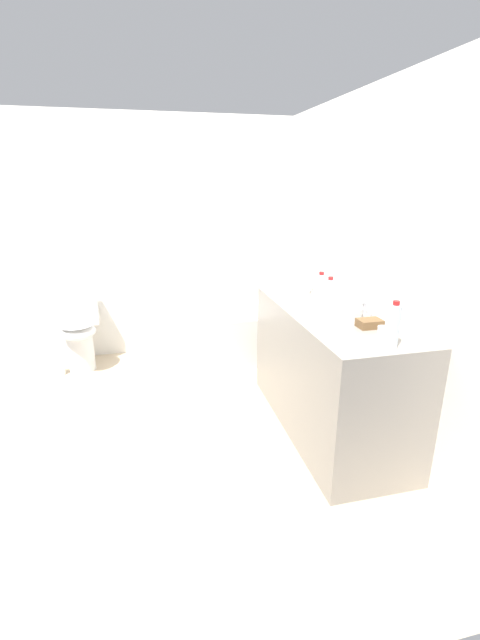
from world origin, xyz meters
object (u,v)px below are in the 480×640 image
object	(u,v)px
toilet	(79,331)
sink_basin	(336,310)
water_bottle_0	(394,326)
sink_faucet	(363,308)
water_bottle_2	(321,287)
drinking_glass_3	(306,288)
drinking_glass_2	(319,291)
toilet_paper_roll	(58,368)
water_bottle_1	(330,292)
drinking_glass_1	(308,286)
drinking_glass_0	(383,334)
amenity_basket	(370,323)
bathtub	(215,333)

from	to	relation	value
toilet	sink_basin	distance (m)	2.46
water_bottle_0	sink_faucet	bearing A→B (deg)	75.26
water_bottle_2	drinking_glass_3	world-z (taller)	water_bottle_2
drinking_glass_2	drinking_glass_3	bearing A→B (deg)	115.32
sink_basin	toilet_paper_roll	size ratio (longest dim) A/B	2.53
water_bottle_1	drinking_glass_1	world-z (taller)	water_bottle_1
sink_faucet	toilet_paper_roll	xyz separation A→B (m)	(-2.22, 1.44, -0.85)
toilet_paper_roll	drinking_glass_1	bearing A→B (deg)	-20.65
toilet	drinking_glass_2	xyz separation A→B (m)	(1.90, -1.11, 0.55)
sink_faucet	water_bottle_1	distance (m)	0.27
drinking_glass_1	drinking_glass_0	bearing A→B (deg)	-91.39
sink_faucet	water_bottle_1	xyz separation A→B (m)	(-0.14, 0.22, 0.06)
toilet	sink_faucet	world-z (taller)	sink_faucet
sink_basin	drinking_glass_2	bearing A→B (deg)	80.62
drinking_glass_0	drinking_glass_1	distance (m)	1.13
toilet	drinking_glass_2	size ratio (longest dim) A/B	8.11
toilet	drinking_glass_2	bearing A→B (deg)	56.78
toilet	drinking_glass_1	xyz separation A→B (m)	(1.90, -0.91, 0.55)
drinking_glass_1	drinking_glass_2	distance (m)	0.20
toilet	drinking_glass_3	world-z (taller)	drinking_glass_3
water_bottle_0	drinking_glass_1	distance (m)	1.22
toilet	drinking_glass_0	distance (m)	2.82
water_bottle_1	amenity_basket	xyz separation A→B (m)	(0.03, -0.49, -0.07)
sink_basin	water_bottle_1	distance (m)	0.23
bathtub	amenity_basket	world-z (taller)	bathtub
water_bottle_2	toilet_paper_roll	world-z (taller)	water_bottle_2
water_bottle_0	water_bottle_2	xyz separation A→B (m)	(0.01, 0.94, -0.02)
amenity_basket	toilet_paper_roll	size ratio (longest dim) A/B	1.09
drinking_glass_1	drinking_glass_3	world-z (taller)	drinking_glass_3
drinking_glass_2	amenity_basket	bearing A→B (deg)	-89.25
drinking_glass_0	drinking_glass_1	bearing A→B (deg)	88.61
toilet_paper_roll	sink_basin	bearing A→B (deg)	-35.29
bathtub	drinking_glass_0	size ratio (longest dim) A/B	19.90
sink_faucet	drinking_glass_2	xyz separation A→B (m)	(-0.11, 0.45, 0.01)
drinking_glass_1	sink_faucet	bearing A→B (deg)	-79.29
toilet	water_bottle_2	distance (m)	2.30
drinking_glass_0	toilet_paper_roll	bearing A→B (deg)	137.07
water_bottle_1	drinking_glass_2	distance (m)	0.24
sink_faucet	toilet_paper_roll	world-z (taller)	sink_faucet
water_bottle_1	sink_faucet	bearing A→B (deg)	-57.93
water_bottle_1	drinking_glass_0	distance (m)	0.71
water_bottle_1	toilet_paper_roll	xyz separation A→B (m)	(-2.08, 1.22, -0.91)
sink_faucet	water_bottle_0	size ratio (longest dim) A/B	0.61
water_bottle_2	sink_basin	bearing A→B (deg)	-97.48
drinking_glass_1	drinking_glass_2	world-z (taller)	drinking_glass_2
drinking_glass_1	drinking_glass_2	size ratio (longest dim) A/B	0.92
toilet	drinking_glass_3	distance (m)	2.16
bathtub	water_bottle_0	xyz separation A→B (m)	(0.58, -2.06, 0.73)
water_bottle_1	drinking_glass_3	distance (m)	0.36
water_bottle_1	water_bottle_2	size ratio (longest dim) A/B	0.98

